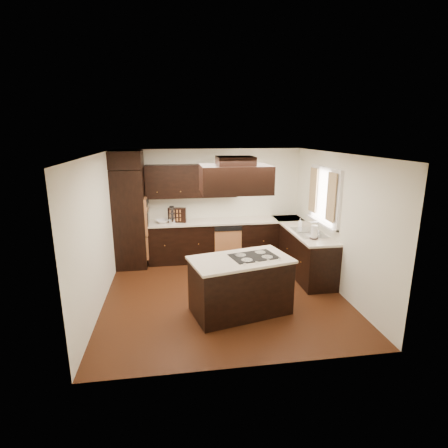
{
  "coord_description": "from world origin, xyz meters",
  "views": [
    {
      "loc": [
        -0.86,
        -5.79,
        2.84
      ],
      "look_at": [
        0.1,
        0.6,
        1.15
      ],
      "focal_mm": 28.0,
      "sensor_mm": 36.0,
      "label": 1
    }
  ],
  "objects_px": {
    "range_hood": "(235,179)",
    "island": "(240,287)",
    "spice_rack": "(177,215)",
    "oven_column": "(130,218)"
  },
  "relations": [
    {
      "from": "range_hood",
      "to": "island",
      "type": "bearing_deg",
      "value": -64.43
    },
    {
      "from": "island",
      "to": "range_hood",
      "type": "xyz_separation_m",
      "value": [
        -0.07,
        0.15,
        1.72
      ]
    },
    {
      "from": "range_hood",
      "to": "spice_rack",
      "type": "bearing_deg",
      "value": 110.64
    },
    {
      "from": "oven_column",
      "to": "spice_rack",
      "type": "bearing_deg",
      "value": 3.6
    },
    {
      "from": "range_hood",
      "to": "spice_rack",
      "type": "relative_size",
      "value": 2.67
    },
    {
      "from": "oven_column",
      "to": "island",
      "type": "distance_m",
      "value": 3.16
    },
    {
      "from": "oven_column",
      "to": "island",
      "type": "xyz_separation_m",
      "value": [
        1.95,
        -2.41,
        -0.62
      ]
    },
    {
      "from": "oven_column",
      "to": "spice_rack",
      "type": "height_order",
      "value": "oven_column"
    },
    {
      "from": "oven_column",
      "to": "spice_rack",
      "type": "relative_size",
      "value": 5.39
    },
    {
      "from": "spice_rack",
      "to": "range_hood",
      "type": "bearing_deg",
      "value": -56.9
    }
  ]
}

